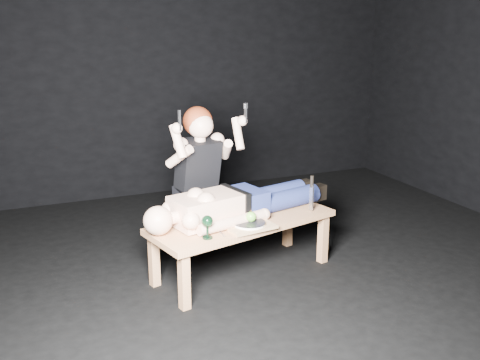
{
  "coord_description": "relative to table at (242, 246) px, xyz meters",
  "views": [
    {
      "loc": [
        -1.9,
        -3.51,
        1.9
      ],
      "look_at": [
        -0.34,
        0.18,
        0.75
      ],
      "focal_mm": 40.97,
      "sensor_mm": 36.0,
      "label": 1
    }
  ],
  "objects": [
    {
      "name": "back_wall",
      "position": [
        0.34,
        2.37,
        1.27
      ],
      "size": [
        5.0,
        0.0,
        5.0
      ],
      "primitive_type": "plane",
      "rotation": [
        1.57,
        0.0,
        0.0
      ],
      "color": "black",
      "rests_on": "ground"
    },
    {
      "name": "knife_flat",
      "position": [
        0.13,
        -0.16,
        0.23
      ],
      "size": [
        0.06,
        0.15,
        0.01
      ],
      "primitive_type": "cube",
      "rotation": [
        0.0,
        0.0,
        0.34
      ],
      "color": "#B2B2B7",
      "rests_on": "table"
    },
    {
      "name": "serving_tray",
      "position": [
        -0.02,
        -0.18,
        0.24
      ],
      "size": [
        0.38,
        0.3,
        0.02
      ],
      "primitive_type": "cube",
      "rotation": [
        0.0,
        0.0,
        0.14
      ],
      "color": "tan",
      "rests_on": "table"
    },
    {
      "name": "lying_man",
      "position": [
        0.02,
        0.09,
        0.36
      ],
      "size": [
        1.56,
        0.79,
        0.27
      ],
      "primitive_type": null,
      "rotation": [
        0.0,
        0.0,
        0.23
      ],
      "color": "beige",
      "rests_on": "table"
    },
    {
      "name": "carving_knife",
      "position": [
        0.58,
        -0.04,
        0.37
      ],
      "size": [
        0.05,
        0.05,
        0.29
      ],
      "primitive_type": null,
      "rotation": [
        0.0,
        0.0,
        0.23
      ],
      "color": "#B2B2B7",
      "rests_on": "table"
    },
    {
      "name": "fork_flat",
      "position": [
        -0.26,
        -0.21,
        0.23
      ],
      "size": [
        0.02,
        0.16,
        0.01
      ],
      "primitive_type": "cube",
      "rotation": [
        0.0,
        0.0,
        -0.01
      ],
      "color": "#B2B2B7",
      "rests_on": "table"
    },
    {
      "name": "goblet",
      "position": [
        -0.38,
        -0.26,
        0.31
      ],
      "size": [
        0.1,
        0.1,
        0.17
      ],
      "primitive_type": null,
      "rotation": [
        0.0,
        0.0,
        0.23
      ],
      "color": "black",
      "rests_on": "table"
    },
    {
      "name": "table",
      "position": [
        0.0,
        0.0,
        0.0
      ],
      "size": [
        1.55,
        0.87,
        0.45
      ],
      "primitive_type": "cube",
      "rotation": [
        0.0,
        0.0,
        0.23
      ],
      "color": "tan",
      "rests_on": "ground"
    },
    {
      "name": "plate",
      "position": [
        -0.02,
        -0.18,
        0.26
      ],
      "size": [
        0.27,
        0.27,
        0.02
      ],
      "primitive_type": "cylinder",
      "rotation": [
        0.0,
        0.0,
        0.14
      ],
      "color": "white",
      "rests_on": "serving_tray"
    },
    {
      "name": "spoon_flat",
      "position": [
        0.0,
        -0.07,
        0.23
      ],
      "size": [
        0.14,
        0.1,
        0.01
      ],
      "primitive_type": "cube",
      "rotation": [
        0.0,
        0.0,
        0.97
      ],
      "color": "#B2B2B7",
      "rests_on": "table"
    },
    {
      "name": "ground",
      "position": [
        0.34,
        -0.13,
        -0.23
      ],
      "size": [
        5.0,
        5.0,
        0.0
      ],
      "primitive_type": "plane",
      "color": "black",
      "rests_on": "ground"
    },
    {
      "name": "apple",
      "position": [
        -0.01,
        -0.17,
        0.3
      ],
      "size": [
        0.08,
        0.08,
        0.08
      ],
      "primitive_type": "sphere",
      "color": "#63A734",
      "rests_on": "plate"
    },
    {
      "name": "kneeling_woman",
      "position": [
        -0.23,
        0.49,
        0.43
      ],
      "size": [
        0.84,
        0.9,
        1.32
      ],
      "primitive_type": null,
      "rotation": [
        0.0,
        0.0,
        0.19
      ],
      "color": "black",
      "rests_on": "ground"
    }
  ]
}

